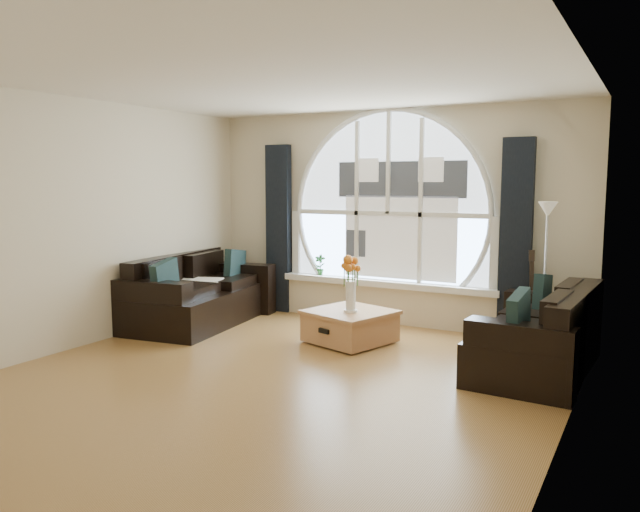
{
  "coord_description": "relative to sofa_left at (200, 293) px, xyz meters",
  "views": [
    {
      "loc": [
        3.03,
        -4.63,
        1.82
      ],
      "look_at": [
        0.0,
        0.9,
        1.05
      ],
      "focal_mm": 34.96,
      "sensor_mm": 36.0,
      "label": 1
    }
  ],
  "objects": [
    {
      "name": "ground",
      "position": [
        2.05,
        -1.46,
        -0.4
      ],
      "size": [
        5.0,
        5.5,
        0.01
      ],
      "primitive_type": "cube",
      "color": "brown",
      "rests_on": "ground"
    },
    {
      "name": "ceiling",
      "position": [
        2.05,
        -1.46,
        2.3
      ],
      "size": [
        5.0,
        5.5,
        0.01
      ],
      "primitive_type": "cube",
      "color": "silver",
      "rests_on": "ground"
    },
    {
      "name": "wall_back",
      "position": [
        2.05,
        1.29,
        0.95
      ],
      "size": [
        5.0,
        0.01,
        2.7
      ],
      "primitive_type": "cube",
      "color": "beige",
      "rests_on": "ground"
    },
    {
      "name": "wall_left",
      "position": [
        -0.45,
        -1.46,
        0.95
      ],
      "size": [
        0.01,
        5.5,
        2.7
      ],
      "primitive_type": "cube",
      "color": "beige",
      "rests_on": "ground"
    },
    {
      "name": "wall_right",
      "position": [
        4.55,
        -1.46,
        0.95
      ],
      "size": [
        0.01,
        5.5,
        2.7
      ],
      "primitive_type": "cube",
      "color": "beige",
      "rests_on": "ground"
    },
    {
      "name": "attic_slope",
      "position": [
        4.25,
        -1.46,
        1.95
      ],
      "size": [
        0.92,
        5.5,
        0.72
      ],
      "primitive_type": "cube",
      "color": "silver",
      "rests_on": "ground"
    },
    {
      "name": "arched_window",
      "position": [
        2.05,
        1.26,
        1.23
      ],
      "size": [
        2.6,
        0.06,
        2.15
      ],
      "primitive_type": "cube",
      "color": "silver",
      "rests_on": "wall_back"
    },
    {
      "name": "window_sill",
      "position": [
        2.05,
        1.19,
        0.11
      ],
      "size": [
        2.9,
        0.22,
        0.08
      ],
      "primitive_type": "cube",
      "color": "white",
      "rests_on": "wall_back"
    },
    {
      "name": "window_frame",
      "position": [
        2.05,
        1.23,
        1.23
      ],
      "size": [
        2.76,
        0.08,
        2.15
      ],
      "primitive_type": "cube",
      "color": "white",
      "rests_on": "wall_back"
    },
    {
      "name": "neighbor_house",
      "position": [
        2.2,
        1.24,
        1.1
      ],
      "size": [
        1.7,
        0.02,
        1.5
      ],
      "primitive_type": "cube",
      "color": "silver",
      "rests_on": "wall_back"
    },
    {
      "name": "curtain_left",
      "position": [
        0.45,
        1.17,
        0.75
      ],
      "size": [
        0.35,
        0.12,
        2.3
      ],
      "primitive_type": "cube",
      "color": "black",
      "rests_on": "ground"
    },
    {
      "name": "curtain_right",
      "position": [
        3.65,
        1.17,
        0.75
      ],
      "size": [
        0.35,
        0.12,
        2.3
      ],
      "primitive_type": "cube",
      "color": "black",
      "rests_on": "ground"
    },
    {
      "name": "sofa_left",
      "position": [
        0.0,
        0.0,
        0.0
      ],
      "size": [
        1.23,
        2.07,
        0.87
      ],
      "primitive_type": "cube",
      "rotation": [
        0.0,
        0.0,
        0.13
      ],
      "color": "black",
      "rests_on": "ground"
    },
    {
      "name": "sofa_right",
      "position": [
        4.1,
        -0.02,
        0.0
      ],
      "size": [
        1.01,
        1.86,
        0.81
      ],
      "primitive_type": "cube",
      "rotation": [
        0.0,
        0.0,
        -0.06
      ],
      "color": "black",
      "rests_on": "ground"
    },
    {
      "name": "coffee_chest",
      "position": [
        2.08,
        0.07,
        -0.2
      ],
      "size": [
        1.05,
        1.05,
        0.41
      ],
      "primitive_type": "cube",
      "rotation": [
        0.0,
        0.0,
        -0.3
      ],
      "color": "#A76F44",
      "rests_on": "ground"
    },
    {
      "name": "throw_blanket",
      "position": [
        -0.01,
        -0.07,
        0.1
      ],
      "size": [
        0.69,
        0.69,
        0.1
      ],
      "primitive_type": "cube",
      "rotation": [
        0.0,
        0.0,
        0.31
      ],
      "color": "silver",
      "rests_on": "sofa_left"
    },
    {
      "name": "vase_flowers",
      "position": [
        2.13,
        -0.01,
        0.36
      ],
      "size": [
        0.24,
        0.24,
        0.7
      ],
      "primitive_type": "cube",
      "color": "white",
      "rests_on": "coffee_chest"
    },
    {
      "name": "floor_lamp",
      "position": [
        4.05,
        0.69,
        0.4
      ],
      "size": [
        0.24,
        0.24,
        1.6
      ],
      "primitive_type": "cube",
      "color": "#B2B2B2",
      "rests_on": "ground"
    },
    {
      "name": "guitar",
      "position": [
        3.87,
        1.06,
        0.13
      ],
      "size": [
        0.42,
        0.35,
        1.06
      ],
      "primitive_type": "cube",
      "rotation": [
        0.0,
        0.0,
        0.35
      ],
      "color": "olive",
      "rests_on": "ground"
    },
    {
      "name": "potted_plant",
      "position": [
        1.09,
        1.19,
        0.29
      ],
      "size": [
        0.17,
        0.13,
        0.28
      ],
      "primitive_type": "imported",
      "rotation": [
        0.0,
        0.0,
        0.26
      ],
      "color": "#1E6023",
      "rests_on": "window_sill"
    }
  ]
}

